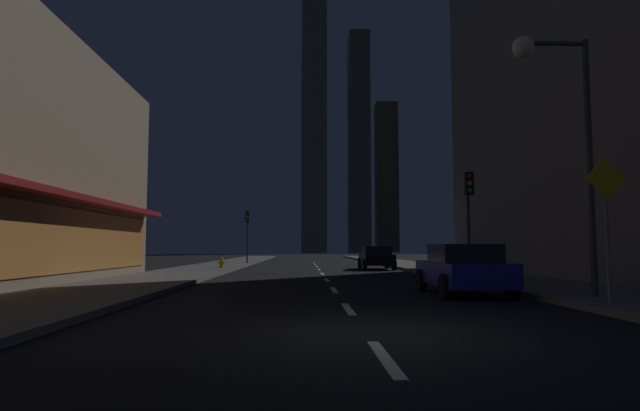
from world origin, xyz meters
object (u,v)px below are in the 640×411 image
object	(u,v)px
car_parked_far	(376,257)
fire_hydrant_far_left	(221,263)
pedestrian_crossing_sign	(607,217)
traffic_light_near_right	(469,201)
street_lamp_right	(555,100)
car_parked_near	(463,269)
traffic_light_far_left	(247,225)

from	to	relation	value
car_parked_far	fire_hydrant_far_left	distance (m)	9.55
car_parked_far	pedestrian_crossing_sign	distance (m)	21.91
traffic_light_near_right	street_lamp_right	xyz separation A→B (m)	(-0.12, -7.48, 1.87)
street_lamp_right	pedestrian_crossing_sign	xyz separation A→B (m)	(0.22, -1.66, -3.05)
car_parked_near	traffic_light_far_left	bearing A→B (deg)	108.18
traffic_light_near_right	fire_hydrant_far_left	bearing A→B (deg)	134.23
fire_hydrant_far_left	traffic_light_far_left	xyz separation A→B (m)	(0.40, 10.76, 2.74)
traffic_light_far_left	street_lamp_right	size ratio (longest dim) A/B	0.64
traffic_light_near_right	pedestrian_crossing_sign	size ratio (longest dim) A/B	1.33
traffic_light_near_right	traffic_light_far_left	bearing A→B (deg)	116.09
traffic_light_near_right	car_parked_far	bearing A→B (deg)	98.55
car_parked_near	street_lamp_right	world-z (taller)	street_lamp_right
car_parked_near	traffic_light_far_left	distance (m)	29.28
car_parked_far	traffic_light_near_right	bearing A→B (deg)	-81.45
car_parked_near	car_parked_far	world-z (taller)	same
car_parked_near	pedestrian_crossing_sign	bearing A→B (deg)	-62.78
car_parked_far	street_lamp_right	bearing A→B (deg)	-84.94
fire_hydrant_far_left	traffic_light_far_left	size ratio (longest dim) A/B	0.16
traffic_light_far_left	car_parked_far	bearing A→B (deg)	-47.20
car_parked_far	car_parked_near	bearing A→B (deg)	-90.00
traffic_light_far_left	pedestrian_crossing_sign	xyz separation A→B (m)	(11.10, -31.60, -1.18)
car_parked_near	pedestrian_crossing_sign	world-z (taller)	pedestrian_crossing_sign
pedestrian_crossing_sign	street_lamp_right	bearing A→B (deg)	97.57
car_parked_far	traffic_light_far_left	size ratio (longest dim) A/B	1.01
car_parked_far	street_lamp_right	xyz separation A→B (m)	(1.78, -20.12, 4.33)
car_parked_far	traffic_light_far_left	world-z (taller)	traffic_light_far_left
traffic_light_far_left	car_parked_near	bearing A→B (deg)	-71.82
car_parked_near	car_parked_far	distance (m)	17.89
fire_hydrant_far_left	pedestrian_crossing_sign	world-z (taller)	pedestrian_crossing_sign
car_parked_far	pedestrian_crossing_sign	bearing A→B (deg)	-84.75
car_parked_far	traffic_light_near_right	distance (m)	13.01
street_lamp_right	fire_hydrant_far_left	bearing A→B (deg)	120.45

